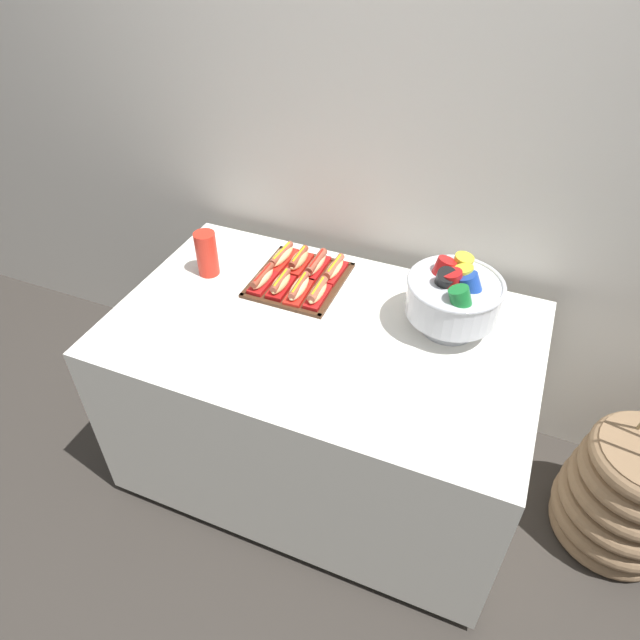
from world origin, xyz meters
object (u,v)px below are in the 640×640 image
at_px(floor_vase, 627,494).
at_px(hot_dog_5, 299,260).
at_px(hot_dog_1, 281,284).
at_px(punch_bowl, 454,295).
at_px(hot_dog_2, 299,289).
at_px(hot_dog_3, 318,293).
at_px(hot_dog_7, 334,269).
at_px(serving_tray, 299,280).
at_px(hot_dog_4, 282,257).
at_px(cup_stack, 207,254).
at_px(hot_dog_6, 316,264).
at_px(buffet_table, 322,399).
at_px(hot_dog_0, 263,279).

height_order(floor_vase, hot_dog_5, floor_vase).
distance_m(floor_vase, hot_dog_1, 1.51).
xyz_separation_m(floor_vase, punch_bowl, (-0.76, 0.02, 0.69)).
height_order(hot_dog_2, hot_dog_3, hot_dog_3).
xyz_separation_m(floor_vase, hot_dog_7, (-1.24, 0.15, 0.58)).
xyz_separation_m(serving_tray, hot_dog_4, (-0.11, 0.08, 0.03)).
bearing_deg(cup_stack, floor_vase, 0.35).
relative_size(floor_vase, hot_dog_6, 5.71).
xyz_separation_m(hot_dog_2, hot_dog_5, (-0.07, 0.17, 0.00)).
relative_size(hot_dog_4, hot_dog_7, 1.12).
relative_size(serving_tray, hot_dog_4, 2.01).
xyz_separation_m(hot_dog_4, hot_dog_5, (0.07, -0.00, 0.00)).
distance_m(hot_dog_3, hot_dog_4, 0.28).
distance_m(hot_dog_2, hot_dog_6, 0.17).
distance_m(serving_tray, cup_stack, 0.37).
relative_size(serving_tray, hot_dog_7, 2.25).
xyz_separation_m(buffet_table, hot_dog_4, (-0.30, 0.30, 0.41)).
bearing_deg(hot_dog_4, serving_tray, -36.49).
bearing_deg(cup_stack, hot_dog_3, -0.08).
height_order(floor_vase, hot_dog_6, floor_vase).
bearing_deg(hot_dog_1, hot_dog_3, -0.23).
distance_m(hot_dog_6, cup_stack, 0.42).
relative_size(hot_dog_7, cup_stack, 0.89).
bearing_deg(hot_dog_6, hot_dog_1, -114.68).
xyz_separation_m(hot_dog_0, punch_bowl, (0.71, 0.03, 0.10)).
relative_size(hot_dog_5, hot_dog_6, 0.89).
xyz_separation_m(hot_dog_1, cup_stack, (-0.31, 0.00, 0.06)).
distance_m(floor_vase, hot_dog_5, 1.51).
relative_size(hot_dog_1, hot_dog_6, 0.87).
bearing_deg(hot_dog_6, hot_dog_0, -132.51).
height_order(buffet_table, punch_bowl, punch_bowl).
height_order(hot_dog_0, punch_bowl, punch_bowl).
bearing_deg(hot_dog_5, buffet_table, -53.05).
relative_size(hot_dog_2, hot_dog_7, 1.09).
xyz_separation_m(serving_tray, hot_dog_7, (0.11, 0.08, 0.03)).
height_order(floor_vase, hot_dog_7, floor_vase).
relative_size(hot_dog_2, hot_dog_6, 0.99).
relative_size(hot_dog_3, hot_dog_6, 0.88).
relative_size(serving_tray, hot_dog_1, 2.37).
relative_size(hot_dog_5, hot_dog_7, 0.98).
bearing_deg(hot_dog_7, floor_vase, -7.09).
xyz_separation_m(buffet_table, hot_dog_5, (-0.22, 0.30, 0.41)).
height_order(hot_dog_1, hot_dog_4, same).
bearing_deg(buffet_table, hot_dog_6, 116.55).
distance_m(serving_tray, hot_dog_6, 0.10).
distance_m(hot_dog_1, hot_dog_6, 0.18).
relative_size(hot_dog_2, hot_dog_3, 1.12).
height_order(hot_dog_3, hot_dog_7, hot_dog_3).
height_order(hot_dog_2, hot_dog_5, hot_dog_5).
bearing_deg(buffet_table, cup_stack, 166.18).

